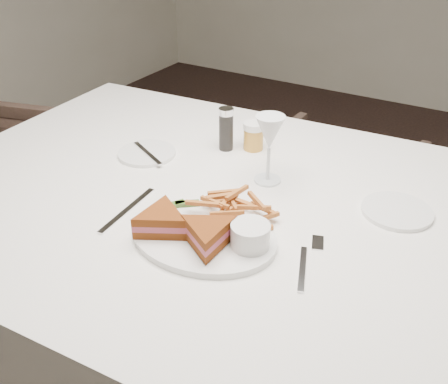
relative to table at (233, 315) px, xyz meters
name	(u,v)px	position (x,y,z in m)	size (l,w,h in m)	color
ground	(350,351)	(0.25, 0.39, -0.38)	(5.00, 5.00, 0.00)	black
table	(233,315)	(0.00, 0.00, 0.00)	(1.61, 1.07, 0.75)	white
chair_far	(330,200)	(-0.02, 0.83, -0.08)	(0.58, 0.54, 0.60)	#433129
table_setting	(226,200)	(0.01, -0.06, 0.41)	(0.83, 0.61, 0.18)	white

